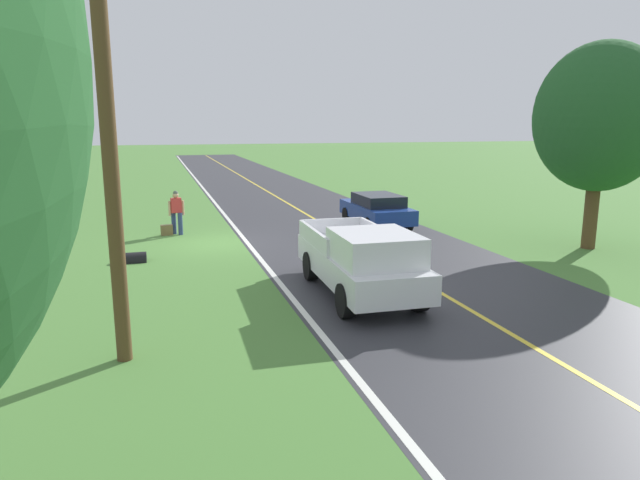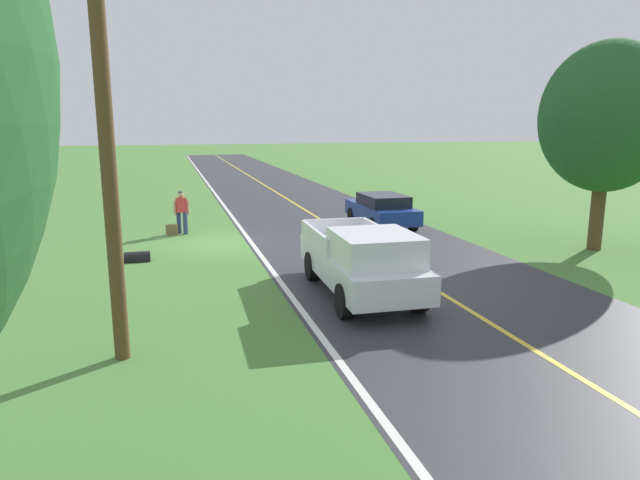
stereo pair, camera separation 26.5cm
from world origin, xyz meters
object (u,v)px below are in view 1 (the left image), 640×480
(hitchhiker_walking, at_px, (176,210))
(sedan_near_oncoming, at_px, (377,209))
(tree_far_side_near, at_px, (600,118))
(utility_pole_roadside, at_px, (107,123))
(pickup_truck_passing, at_px, (363,260))
(suitcase_carried, at_px, (167,230))

(hitchhiker_walking, height_order, sedan_near_oncoming, hitchhiker_walking)
(tree_far_side_near, xyz_separation_m, utility_pole_roadside, (15.39, 5.53, -0.17))
(pickup_truck_passing, xyz_separation_m, utility_pole_roadside, (5.69, 2.45, 3.40))
(tree_far_side_near, bearing_deg, hitchhiker_walking, -25.99)
(suitcase_carried, height_order, sedan_near_oncoming, sedan_near_oncoming)
(sedan_near_oncoming, xyz_separation_m, utility_pole_roadside, (9.78, 11.63, 3.61))
(pickup_truck_passing, distance_m, tree_far_side_near, 10.78)
(pickup_truck_passing, height_order, tree_far_side_near, tree_far_side_near)
(pickup_truck_passing, bearing_deg, suitcase_carried, -64.69)
(hitchhiker_walking, height_order, tree_far_side_near, tree_far_side_near)
(hitchhiker_walking, bearing_deg, tree_far_side_near, 154.01)
(sedan_near_oncoming, bearing_deg, suitcase_carried, -3.62)
(pickup_truck_passing, xyz_separation_m, sedan_near_oncoming, (-4.09, -9.18, -0.21))
(pickup_truck_passing, height_order, utility_pole_roadside, utility_pole_roadside)
(pickup_truck_passing, xyz_separation_m, tree_far_side_near, (-9.70, -3.08, 3.57))
(suitcase_carried, height_order, utility_pole_roadside, utility_pole_roadside)
(pickup_truck_passing, relative_size, utility_pole_roadside, 0.62)
(suitcase_carried, distance_m, sedan_near_oncoming, 8.73)
(tree_far_side_near, height_order, sedan_near_oncoming, tree_far_side_near)
(suitcase_carried, relative_size, utility_pole_roadside, 0.05)
(pickup_truck_passing, relative_size, tree_far_side_near, 0.77)
(hitchhiker_walking, height_order, pickup_truck_passing, pickup_truck_passing)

